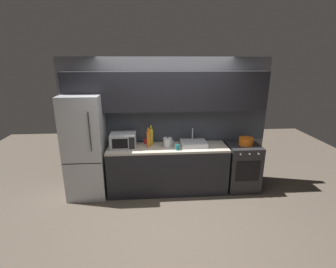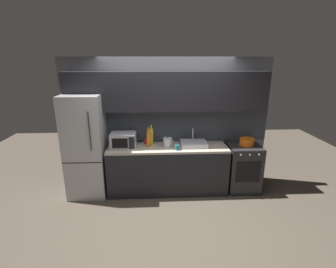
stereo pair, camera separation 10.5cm
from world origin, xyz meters
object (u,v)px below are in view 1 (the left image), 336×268
Objects in this scene: oven_range at (242,167)px; cooking_pot at (246,141)px; mug_red at (146,141)px; mug_teal at (177,147)px; microwave at (123,141)px; kettle at (168,143)px; wine_bottle_yellow at (151,137)px; refrigerator at (85,147)px; wine_bottle_orange at (148,139)px.

oven_range is 0.52m from cooking_pot.
mug_red is 0.69m from mug_teal.
kettle is (0.81, -0.04, -0.05)m from microwave.
wine_bottle_yellow is at bearing 175.28° from cooking_pot.
refrigerator is 6.87× the size of cooking_pot.
microwave is 0.52m from wine_bottle_yellow.
cooking_pot is (1.84, -0.01, -0.09)m from wine_bottle_orange.
oven_range is 1.96× the size of microwave.
microwave is at bearing 179.50° from oven_range.
kettle is at bearing -4.08° from wine_bottle_orange.
wine_bottle_orange is at bearing -109.74° from wine_bottle_yellow.
microwave is at bearing -154.05° from mug_red.
wine_bottle_yellow is at bearing 145.33° from mug_teal.
mug_teal is at bearing -19.29° from wine_bottle_orange.
wine_bottle_yellow reaches higher than oven_range.
cooking_pot reaches higher than mug_teal.
wine_bottle_yellow is at bearing 14.31° from microwave.
microwave is at bearing -165.69° from wine_bottle_yellow.
wine_bottle_orange is (-0.35, 0.02, 0.07)m from kettle.
mug_red is 1.90m from cooking_pot.
refrigerator is 4.09× the size of microwave.
refrigerator is 1.11m from mug_red.
refrigerator is 2.98m from oven_range.
wine_bottle_orange reaches higher than oven_range.
mug_red reaches higher than oven_range.
refrigerator reaches higher than microwave.
oven_range is 2.33m from microwave.
kettle is at bearing -2.58° from microwave.
refrigerator is at bearing -172.90° from wine_bottle_yellow.
refrigerator reaches higher than wine_bottle_orange.
cooking_pot is (2.30, -0.02, -0.07)m from microwave.
mug_teal is at bearing -172.56° from cooking_pot.
refrigerator is 5.00× the size of wine_bottle_yellow.
wine_bottle_orange is 1.36× the size of cooking_pot.
oven_range is 1.55m from kettle.
wine_bottle_yellow is 0.58m from mug_teal.
wine_bottle_orange is at bearing 160.71° from mug_teal.
microwave is 1.24× the size of wine_bottle_orange.
wine_bottle_orange is (1.14, 0.01, 0.12)m from refrigerator.
microwave is at bearing 178.58° from wine_bottle_orange.
cooking_pot is (2.98, 0.00, 0.03)m from refrigerator.
wine_bottle_orange is at bearing 175.92° from kettle.
refrigerator is 1.49m from kettle.
kettle is 0.73× the size of cooking_pot.
kettle is at bearing -30.24° from mug_red.
microwave is 1.68× the size of cooking_pot.
oven_range is 1.90m from wine_bottle_orange.
microwave is 0.46m from mug_red.
mug_red is (-1.85, 0.22, 0.50)m from oven_range.
wine_bottle_yellow is at bearing 175.13° from oven_range.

